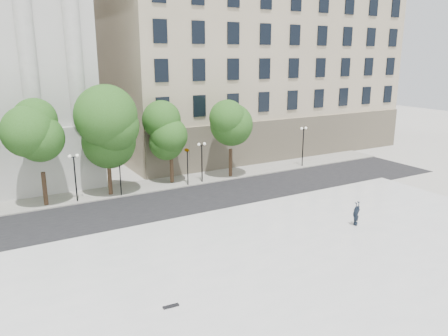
{
  "coord_description": "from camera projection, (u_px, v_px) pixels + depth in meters",
  "views": [
    {
      "loc": [
        -12.01,
        -14.11,
        12.15
      ],
      "look_at": [
        1.78,
        10.0,
        4.94
      ],
      "focal_mm": 35.0,
      "sensor_mm": 36.0,
      "label": 1
    }
  ],
  "objects": [
    {
      "name": "street",
      "position": [
        157.0,
        208.0,
        35.8
      ],
      "size": [
        60.0,
        8.0,
        0.02
      ],
      "primitive_type": "cube",
      "color": "black",
      "rests_on": "ground"
    },
    {
      "name": "lamp_posts",
      "position": [
        144.0,
        161.0,
        39.29
      ],
      "size": [
        38.57,
        0.28,
        4.52
      ],
      "color": "black",
      "rests_on": "ground"
    },
    {
      "name": "far_sidewalk",
      "position": [
        133.0,
        188.0,
        40.83
      ],
      "size": [
        60.0,
        4.0,
        0.12
      ],
      "primitive_type": "cube",
      "color": "#A3A097",
      "rests_on": "ground"
    },
    {
      "name": "ground",
      "position": [
        296.0,
        319.0,
        20.68
      ],
      "size": [
        160.0,
        160.0,
        0.0
      ],
      "primitive_type": "plane",
      "color": "beige",
      "rests_on": "ground"
    },
    {
      "name": "street_trees",
      "position": [
        62.0,
        139.0,
        36.14
      ],
      "size": [
        33.5,
        5.21,
        8.2
      ],
      "color": "#382619",
      "rests_on": "ground"
    },
    {
      "name": "plaza",
      "position": [
        260.0,
        287.0,
        23.15
      ],
      "size": [
        44.0,
        22.0,
        0.45
      ],
      "primitive_type": "cube",
      "color": "silver",
      "rests_on": "ground"
    },
    {
      "name": "traffic_light_east",
      "position": [
        187.0,
        148.0,
        40.81
      ],
      "size": [
        0.75,
        1.84,
        4.22
      ],
      "color": "black",
      "rests_on": "ground"
    },
    {
      "name": "building_east",
      "position": [
        235.0,
        62.0,
        60.19
      ],
      "size": [
        36.0,
        26.15,
        23.0
      ],
      "color": "#BDAC90",
      "rests_on": "ground"
    },
    {
      "name": "traffic_light_west",
      "position": [
        119.0,
        156.0,
        37.71
      ],
      "size": [
        0.71,
        1.66,
        4.15
      ],
      "color": "black",
      "rests_on": "ground"
    },
    {
      "name": "person_lying",
      "position": [
        356.0,
        222.0,
        30.85
      ],
      "size": [
        0.84,
        1.81,
        0.47
      ],
      "primitive_type": "imported",
      "rotation": [
        -1.54,
        0.0,
        0.12
      ],
      "color": "black",
      "rests_on": "plaza"
    },
    {
      "name": "skateboard",
      "position": [
        171.0,
        306.0,
        20.88
      ],
      "size": [
        0.79,
        0.25,
        0.08
      ],
      "primitive_type": "cube",
      "rotation": [
        0.0,
        0.0,
        -0.07
      ],
      "color": "black",
      "rests_on": "plaza"
    }
  ]
}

